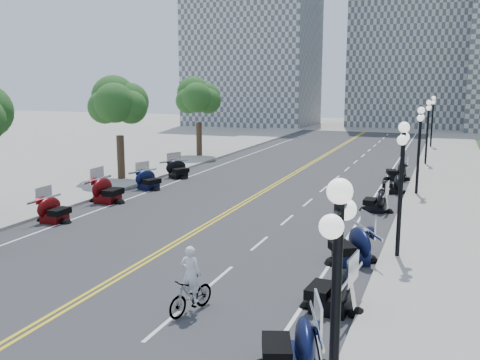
% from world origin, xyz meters
% --- Properties ---
extents(ground, '(160.00, 160.00, 0.00)m').
position_xyz_m(ground, '(0.00, 0.00, 0.00)').
color(ground, gray).
extents(road, '(16.00, 90.00, 0.01)m').
position_xyz_m(road, '(0.00, 10.00, 0.00)').
color(road, '#333335').
rests_on(road, ground).
extents(centerline_yellow_a, '(0.12, 90.00, 0.00)m').
position_xyz_m(centerline_yellow_a, '(-0.12, 10.00, 0.01)').
color(centerline_yellow_a, yellow).
rests_on(centerline_yellow_a, road).
extents(centerline_yellow_b, '(0.12, 90.00, 0.00)m').
position_xyz_m(centerline_yellow_b, '(0.12, 10.00, 0.01)').
color(centerline_yellow_b, yellow).
rests_on(centerline_yellow_b, road).
extents(edge_line_north, '(0.12, 90.00, 0.00)m').
position_xyz_m(edge_line_north, '(6.40, 10.00, 0.01)').
color(edge_line_north, white).
rests_on(edge_line_north, road).
extents(edge_line_south, '(0.12, 90.00, 0.00)m').
position_xyz_m(edge_line_south, '(-6.40, 10.00, 0.01)').
color(edge_line_south, white).
rests_on(edge_line_south, road).
extents(lane_dash_5, '(0.12, 2.00, 0.00)m').
position_xyz_m(lane_dash_5, '(3.20, -4.00, 0.01)').
color(lane_dash_5, white).
rests_on(lane_dash_5, road).
extents(lane_dash_6, '(0.12, 2.00, 0.00)m').
position_xyz_m(lane_dash_6, '(3.20, 0.00, 0.01)').
color(lane_dash_6, white).
rests_on(lane_dash_6, road).
extents(lane_dash_7, '(0.12, 2.00, 0.00)m').
position_xyz_m(lane_dash_7, '(3.20, 4.00, 0.01)').
color(lane_dash_7, white).
rests_on(lane_dash_7, road).
extents(lane_dash_8, '(0.12, 2.00, 0.00)m').
position_xyz_m(lane_dash_8, '(3.20, 8.00, 0.01)').
color(lane_dash_8, white).
rests_on(lane_dash_8, road).
extents(lane_dash_9, '(0.12, 2.00, 0.00)m').
position_xyz_m(lane_dash_9, '(3.20, 12.00, 0.01)').
color(lane_dash_9, white).
rests_on(lane_dash_9, road).
extents(lane_dash_10, '(0.12, 2.00, 0.00)m').
position_xyz_m(lane_dash_10, '(3.20, 16.00, 0.01)').
color(lane_dash_10, white).
rests_on(lane_dash_10, road).
extents(lane_dash_11, '(0.12, 2.00, 0.00)m').
position_xyz_m(lane_dash_11, '(3.20, 20.00, 0.01)').
color(lane_dash_11, white).
rests_on(lane_dash_11, road).
extents(lane_dash_12, '(0.12, 2.00, 0.00)m').
position_xyz_m(lane_dash_12, '(3.20, 24.00, 0.01)').
color(lane_dash_12, white).
rests_on(lane_dash_12, road).
extents(lane_dash_13, '(0.12, 2.00, 0.00)m').
position_xyz_m(lane_dash_13, '(3.20, 28.00, 0.01)').
color(lane_dash_13, white).
rests_on(lane_dash_13, road).
extents(lane_dash_14, '(0.12, 2.00, 0.00)m').
position_xyz_m(lane_dash_14, '(3.20, 32.00, 0.01)').
color(lane_dash_14, white).
rests_on(lane_dash_14, road).
extents(lane_dash_15, '(0.12, 2.00, 0.00)m').
position_xyz_m(lane_dash_15, '(3.20, 36.00, 0.01)').
color(lane_dash_15, white).
rests_on(lane_dash_15, road).
extents(lane_dash_16, '(0.12, 2.00, 0.00)m').
position_xyz_m(lane_dash_16, '(3.20, 40.00, 0.01)').
color(lane_dash_16, white).
rests_on(lane_dash_16, road).
extents(lane_dash_17, '(0.12, 2.00, 0.00)m').
position_xyz_m(lane_dash_17, '(3.20, 44.00, 0.01)').
color(lane_dash_17, white).
rests_on(lane_dash_17, road).
extents(lane_dash_18, '(0.12, 2.00, 0.00)m').
position_xyz_m(lane_dash_18, '(3.20, 48.00, 0.01)').
color(lane_dash_18, white).
rests_on(lane_dash_18, road).
extents(lane_dash_19, '(0.12, 2.00, 0.00)m').
position_xyz_m(lane_dash_19, '(3.20, 52.00, 0.01)').
color(lane_dash_19, white).
rests_on(lane_dash_19, road).
extents(sidewalk_north, '(5.00, 90.00, 0.15)m').
position_xyz_m(sidewalk_north, '(10.50, 10.00, 0.07)').
color(sidewalk_north, '#9E9991').
rests_on(sidewalk_north, ground).
extents(sidewalk_south, '(5.00, 90.00, 0.15)m').
position_xyz_m(sidewalk_south, '(-10.50, 10.00, 0.07)').
color(sidewalk_south, '#9E9991').
rests_on(sidewalk_south, ground).
extents(distant_block_a, '(18.00, 14.00, 26.00)m').
position_xyz_m(distant_block_a, '(-18.00, 62.00, 13.00)').
color(distant_block_a, gray).
rests_on(distant_block_a, ground).
extents(distant_block_b, '(16.00, 12.00, 30.00)m').
position_xyz_m(distant_block_b, '(4.00, 68.00, 15.00)').
color(distant_block_b, gray).
rests_on(distant_block_b, ground).
extents(street_lamp_1, '(0.50, 1.20, 4.90)m').
position_xyz_m(street_lamp_1, '(8.60, -8.00, 2.60)').
color(street_lamp_1, black).
rests_on(street_lamp_1, sidewalk_north).
extents(street_lamp_2, '(0.50, 1.20, 4.90)m').
position_xyz_m(street_lamp_2, '(8.60, 4.00, 2.60)').
color(street_lamp_2, black).
rests_on(street_lamp_2, sidewalk_north).
extents(street_lamp_3, '(0.50, 1.20, 4.90)m').
position_xyz_m(street_lamp_3, '(8.60, 16.00, 2.60)').
color(street_lamp_3, black).
rests_on(street_lamp_3, sidewalk_north).
extents(street_lamp_4, '(0.50, 1.20, 4.90)m').
position_xyz_m(street_lamp_4, '(8.60, 28.00, 2.60)').
color(street_lamp_4, black).
rests_on(street_lamp_4, sidewalk_north).
extents(street_lamp_5, '(0.50, 1.20, 4.90)m').
position_xyz_m(street_lamp_5, '(8.60, 40.00, 2.60)').
color(street_lamp_5, black).
rests_on(street_lamp_5, sidewalk_north).
extents(tree_3, '(4.80, 4.80, 9.20)m').
position_xyz_m(tree_3, '(-10.00, 14.00, 4.75)').
color(tree_3, '#235619').
rests_on(tree_3, sidewalk_south).
extents(tree_4, '(4.80, 4.80, 9.20)m').
position_xyz_m(tree_4, '(-10.00, 26.00, 4.75)').
color(tree_4, '#235619').
rests_on(tree_4, sidewalk_south).
extents(motorcycle_n_4, '(2.63, 2.63, 1.44)m').
position_xyz_m(motorcycle_n_4, '(7.06, -4.95, 0.72)').
color(motorcycle_n_4, black).
rests_on(motorcycle_n_4, road).
extents(motorcycle_n_5, '(2.22, 2.22, 1.44)m').
position_xyz_m(motorcycle_n_5, '(7.25, -1.40, 0.72)').
color(motorcycle_n_5, black).
rests_on(motorcycle_n_5, road).
extents(motorcycle_n_6, '(2.96, 2.96, 1.50)m').
position_xyz_m(motorcycle_n_6, '(7.07, 2.94, 0.75)').
color(motorcycle_n_6, black).
rests_on(motorcycle_n_6, road).
extents(motorcycle_n_8, '(1.88, 1.88, 1.27)m').
position_xyz_m(motorcycle_n_8, '(6.90, 11.25, 0.64)').
color(motorcycle_n_8, black).
rests_on(motorcycle_n_8, road).
extents(motorcycle_n_9, '(2.01, 2.01, 1.27)m').
position_xyz_m(motorcycle_n_9, '(7.23, 16.30, 0.63)').
color(motorcycle_n_9, black).
rests_on(motorcycle_n_9, road).
extents(motorcycle_n_10, '(2.39, 2.39, 1.37)m').
position_xyz_m(motorcycle_n_10, '(7.08, 20.70, 0.68)').
color(motorcycle_n_10, black).
rests_on(motorcycle_n_10, road).
extents(motorcycle_s_6, '(1.93, 1.93, 1.35)m').
position_xyz_m(motorcycle_s_6, '(-6.87, 3.70, 0.67)').
color(motorcycle_s_6, '#590A0C').
rests_on(motorcycle_s_6, road).
extents(motorcycle_s_7, '(2.25, 2.25, 1.54)m').
position_xyz_m(motorcycle_s_7, '(-6.95, 8.07, 0.77)').
color(motorcycle_s_7, '#590A0C').
rests_on(motorcycle_s_7, road).
extents(motorcycle_s_8, '(2.42, 2.42, 1.35)m').
position_xyz_m(motorcycle_s_8, '(-6.75, 12.02, 0.67)').
color(motorcycle_s_8, black).
rests_on(motorcycle_s_8, road).
extents(motorcycle_s_9, '(2.69, 2.69, 1.37)m').
position_xyz_m(motorcycle_s_9, '(-6.91, 16.20, 0.69)').
color(motorcycle_s_9, black).
rests_on(motorcycle_s_9, road).
extents(bicycle, '(0.97, 1.84, 1.06)m').
position_xyz_m(bicycle, '(3.55, -2.94, 0.53)').
color(bicycle, '#A51414').
rests_on(bicycle, road).
extents(cyclist_rider, '(0.60, 0.39, 1.64)m').
position_xyz_m(cyclist_rider, '(3.55, -2.94, 1.88)').
color(cyclist_rider, silver).
rests_on(cyclist_rider, bicycle).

